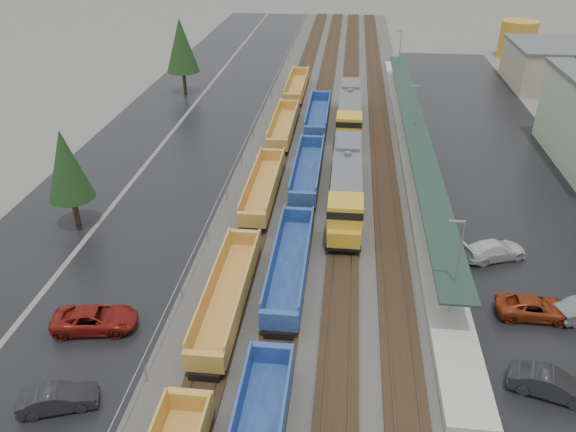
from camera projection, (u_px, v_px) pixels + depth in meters
The scene contains 20 objects.
ballast_strip at pixel (334, 120), 74.78m from camera, with size 20.00×160.00×0.08m, color #302D2B.
trackbed at pixel (334, 120), 74.72m from camera, with size 14.60×160.00×0.22m.
west_parking_lot at pixel (223, 116), 76.22m from camera, with size 10.00×160.00×0.02m, color black.
west_road at pixel (152, 114), 77.17m from camera, with size 9.00×160.00×0.02m, color black.
east_commuter_lot at pixel (496, 156), 64.32m from camera, with size 16.00×100.00×0.02m, color black.
station_platform at pixel (413, 147), 64.88m from camera, with size 3.00×80.00×8.00m.
chainlink_fence at pixel (261, 110), 73.56m from camera, with size 0.08×160.04×2.02m.
tree_west_near at pixel (66, 165), 48.04m from camera, with size 3.96×3.96×9.00m.
tree_west_far at pixel (181, 45), 82.16m from camera, with size 4.84×4.84×11.00m.
tree_east at pixel (569, 84), 67.23m from camera, with size 4.40×4.40×10.00m.
locomotive_lead at pixel (346, 185), 52.57m from camera, with size 2.95×19.41×4.39m.
locomotive_trail at pixel (349, 112), 70.77m from camera, with size 2.95×19.41×4.39m.
well_string_yellow at pixel (249, 232), 47.32m from camera, with size 2.59×101.10×2.30m.
well_string_blue at pixel (290, 265), 43.09m from camera, with size 2.66×84.29×2.36m.
storage_tank at pixel (517, 39), 103.65m from camera, with size 6.56×6.56×6.56m, color #B78724.
parked_car_west_b at pixel (58, 399), 32.06m from camera, with size 4.41×1.54×1.45m, color black.
parked_car_west_c at pixel (95, 319), 38.06m from camera, with size 5.68×2.62×1.58m, color maroon.
parked_car_east_a at pixel (551, 384), 32.94m from camera, with size 4.81×1.68×1.58m, color black.
parked_car_east_b at pixel (534, 308), 39.24m from camera, with size 5.19×2.39×1.44m, color maroon.
parked_car_east_c at pixel (494, 250), 45.63m from camera, with size 5.32×2.16×1.54m, color silver.
Camera 1 is at (1.72, -11.68, 25.55)m, focal length 35.00 mm.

